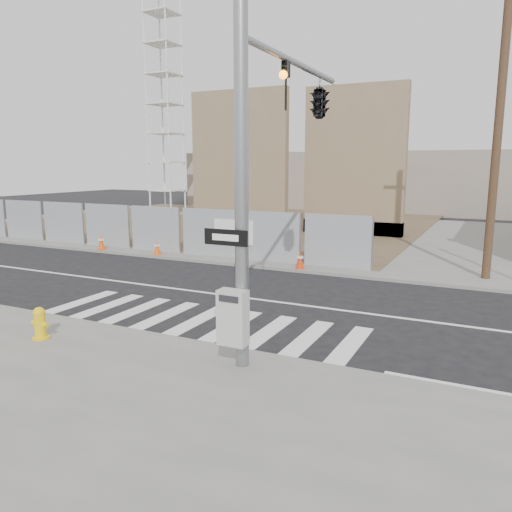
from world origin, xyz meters
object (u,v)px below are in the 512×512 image
at_px(traffic_cone_a, 57,235).
at_px(traffic_cone_c, 157,248).
at_px(crane_tower, 164,91).
at_px(traffic_cone_b, 101,242).
at_px(traffic_cone_d, 300,260).
at_px(signal_pole, 298,127).
at_px(fire_hydrant, 40,323).

bearing_deg(traffic_cone_a, traffic_cone_c, -7.56).
distance_m(crane_tower, traffic_cone_b, 16.34).
distance_m(traffic_cone_a, traffic_cone_d, 13.52).
height_order(signal_pole, fire_hydrant, signal_pole).
xyz_separation_m(fire_hydrant, traffic_cone_c, (-4.10, 9.67, -0.05)).
relative_size(signal_pole, fire_hydrant, 9.69).
relative_size(traffic_cone_b, traffic_cone_d, 1.05).
distance_m(signal_pole, traffic_cone_b, 14.19).
bearing_deg(signal_pole, traffic_cone_d, 110.03).
bearing_deg(fire_hydrant, traffic_cone_c, 111.21).
relative_size(signal_pole, crane_tower, 0.39).
bearing_deg(traffic_cone_c, traffic_cone_a, 172.44).
relative_size(signal_pole, traffic_cone_d, 10.57).
bearing_deg(traffic_cone_c, fire_hydrant, -67.00).
bearing_deg(signal_pole, traffic_cone_c, 144.66).
height_order(signal_pole, traffic_cone_c, signal_pole).
distance_m(signal_pole, traffic_cone_a, 17.86).
height_order(traffic_cone_b, traffic_cone_c, traffic_cone_b).
bearing_deg(traffic_cone_d, signal_pole, -69.97).
bearing_deg(traffic_cone_a, crane_tower, 98.28).
xyz_separation_m(crane_tower, traffic_cone_c, (8.66, -12.78, -8.60)).
relative_size(traffic_cone_a, traffic_cone_c, 1.07).
bearing_deg(crane_tower, fire_hydrant, -60.38).
relative_size(crane_tower, traffic_cone_c, 28.93).
distance_m(traffic_cone_a, traffic_cone_c, 6.99).
relative_size(traffic_cone_a, traffic_cone_d, 1.01).
bearing_deg(traffic_cone_a, traffic_cone_d, -3.90).
bearing_deg(traffic_cone_b, traffic_cone_d, 0.00).
bearing_deg(signal_pole, traffic_cone_b, 152.38).
bearing_deg(crane_tower, traffic_cone_d, -40.04).
bearing_deg(traffic_cone_a, fire_hydrant, -43.82).
distance_m(crane_tower, fire_hydrant, 27.20).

